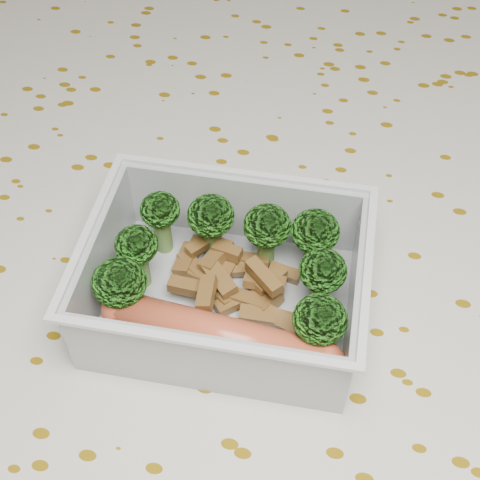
# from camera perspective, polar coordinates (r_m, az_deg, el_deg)

# --- Properties ---
(dining_table) EXTENTS (1.40, 0.90, 0.75)m
(dining_table) POSITION_cam_1_polar(r_m,az_deg,el_deg) (0.51, 0.63, -8.36)
(dining_table) COLOR brown
(dining_table) RESTS_ON ground
(tablecloth) EXTENTS (1.46, 0.96, 0.19)m
(tablecloth) POSITION_cam_1_polar(r_m,az_deg,el_deg) (0.47, 0.68, -5.12)
(tablecloth) COLOR beige
(tablecloth) RESTS_ON dining_table
(lunch_container) EXTENTS (0.17, 0.13, 0.06)m
(lunch_container) POSITION_cam_1_polar(r_m,az_deg,el_deg) (0.41, -1.23, -4.08)
(lunch_container) COLOR silver
(lunch_container) RESTS_ON tablecloth
(broccoli_florets) EXTENTS (0.15, 0.09, 0.05)m
(broccoli_florets) POSITION_cam_1_polar(r_m,az_deg,el_deg) (0.40, -0.49, -1.25)
(broccoli_florets) COLOR #608C3F
(broccoli_florets) RESTS_ON lunch_container
(meat_pile) EXTENTS (0.09, 0.07, 0.03)m
(meat_pile) POSITION_cam_1_polar(r_m,az_deg,el_deg) (0.42, -0.56, -3.47)
(meat_pile) COLOR brown
(meat_pile) RESTS_ON lunch_container
(sausage) EXTENTS (0.15, 0.04, 0.02)m
(sausage) POSITION_cam_1_polar(r_m,az_deg,el_deg) (0.39, -1.73, -8.14)
(sausage) COLOR #C15031
(sausage) RESTS_ON lunch_container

